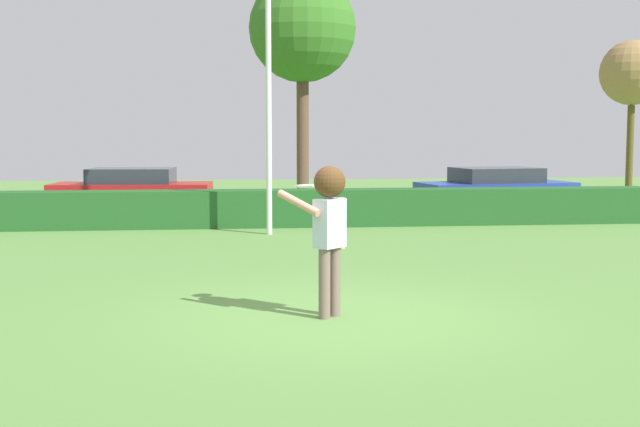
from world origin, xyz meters
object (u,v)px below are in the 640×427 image
object	(u,v)px
frisbee	(304,186)
lamppost	(268,61)
bare_elm_tree	(632,74)
parked_car_blue	(496,188)
person	(329,218)
willow_tree	(303,30)
parked_car_red	(132,189)

from	to	relation	value
frisbee	lamppost	size ratio (longest dim) A/B	0.04
bare_elm_tree	parked_car_blue	bearing A→B (deg)	-136.46
person	willow_tree	size ratio (longest dim) A/B	0.25
frisbee	parked_car_red	world-z (taller)	frisbee
person	parked_car_blue	world-z (taller)	person
person	frisbee	distance (m)	0.58
parked_car_red	parked_car_blue	bearing A→B (deg)	-4.34
parked_car_red	bare_elm_tree	size ratio (longest dim) A/B	0.78
lamppost	bare_elm_tree	world-z (taller)	lamppost
parked_car_red	willow_tree	bearing A→B (deg)	37.86
willow_tree	bare_elm_tree	bearing A→B (deg)	10.71
frisbee	bare_elm_tree	world-z (taller)	bare_elm_tree
person	frisbee	bearing A→B (deg)	123.52
parked_car_red	willow_tree	xyz separation A→B (m)	(4.98, 3.87, 4.73)
person	parked_car_red	distance (m)	13.76
lamppost	parked_car_red	distance (m)	6.68
lamppost	parked_car_blue	xyz separation A→B (m)	(6.42, 4.12, -3.03)
parked_car_blue	willow_tree	size ratio (longest dim) A/B	0.62
person	parked_car_red	size ratio (longest dim) A/B	0.42
frisbee	parked_car_blue	distance (m)	13.74
parked_car_red	frisbee	bearing A→B (deg)	-75.09
parked_car_red	parked_car_blue	xyz separation A→B (m)	(9.85, -0.75, 0.00)
frisbee	parked_car_red	xyz separation A→B (m)	(-3.42, 12.87, -0.86)
frisbee	parked_car_red	bearing A→B (deg)	104.91
parked_car_blue	person	bearing A→B (deg)	-116.26
parked_car_blue	frisbee	bearing A→B (deg)	-117.92
frisbee	parked_car_red	distance (m)	13.34
person	lamppost	bearing A→B (deg)	91.73
parked_car_red	willow_tree	world-z (taller)	willow_tree
parked_car_red	parked_car_blue	world-z (taller)	same
person	lamppost	xyz separation A→B (m)	(-0.25, 8.39, 2.53)
person	bare_elm_tree	bearing A→B (deg)	55.30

